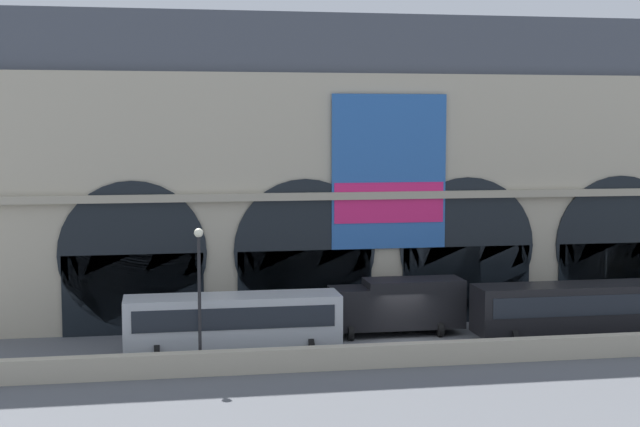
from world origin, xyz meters
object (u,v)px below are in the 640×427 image
object	(u,v)px
box_truck_center	(398,304)
street_lamp_quayside	(199,280)
bus_mideast	(573,308)
bus_midwest	(233,321)

from	to	relation	value
box_truck_center	street_lamp_quayside	world-z (taller)	street_lamp_quayside
box_truck_center	bus_mideast	world-z (taller)	box_truck_center
bus_midwest	box_truck_center	distance (m)	10.04
box_truck_center	bus_mideast	distance (m)	9.56
box_truck_center	bus_mideast	size ratio (longest dim) A/B	0.68
bus_midwest	street_lamp_quayside	size ratio (longest dim) A/B	1.59
street_lamp_quayside	box_truck_center	bearing A→B (deg)	27.48
bus_midwest	bus_mideast	size ratio (longest dim) A/B	1.00
box_truck_center	street_lamp_quayside	distance (m)	13.06
bus_midwest	street_lamp_quayside	xyz separation A→B (m)	(-1.80, -2.76, 2.63)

